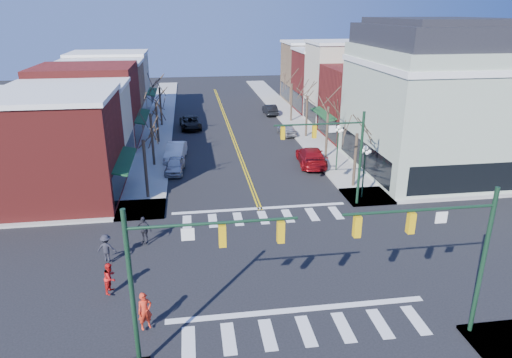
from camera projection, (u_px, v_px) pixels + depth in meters
name	position (u px, v px, depth m)	size (l,w,h in m)	color
ground	(280.00, 262.00, 26.84)	(160.00, 160.00, 0.00)	black
sidewalk_left	(151.00, 162.00, 44.15)	(3.50, 70.00, 0.15)	#9E9B93
sidewalk_right	(326.00, 154.00, 46.54)	(3.50, 70.00, 0.15)	#9E9B93
bldg_left_brick_a	(48.00, 151.00, 34.21)	(10.00, 8.50, 8.00)	maroon
bldg_left_stucco_a	(72.00, 129.00, 41.49)	(10.00, 7.00, 7.50)	#BEB79C
bldg_left_brick_b	(89.00, 106.00, 48.73)	(10.00, 9.00, 8.50)	maroon
bldg_left_tan	(102.00, 96.00, 56.50)	(10.00, 7.50, 7.80)	#977553
bldg_left_stucco_b	(111.00, 85.00, 63.61)	(10.00, 8.00, 8.20)	#BEB79C
bldg_right_brick_a	(371.00, 103.00, 51.42)	(10.00, 8.50, 8.00)	maroon
bldg_right_stucco	(349.00, 84.00, 58.26)	(10.00, 7.00, 10.00)	#BEB79C
bldg_right_brick_b	(331.00, 81.00, 65.47)	(10.00, 8.00, 8.50)	maroon
bldg_right_tan	(316.00, 72.00, 72.80)	(10.00, 8.00, 9.00)	#977553
victorian_corner	(433.00, 98.00, 40.20)	(12.25, 14.25, 13.30)	#A2B29A
traffic_mast_near_left	(179.00, 265.00, 17.57)	(6.60, 0.28, 7.20)	#14331E
traffic_mast_near_right	(446.00, 245.00, 19.09)	(6.60, 0.28, 7.20)	#14331E
traffic_mast_far_right	(337.00, 146.00, 32.81)	(6.60, 0.28, 7.20)	#14331E
lamppost_corner	(364.00, 163.00, 34.80)	(0.36, 0.36, 4.33)	#14331E
lamppost_midblock	(338.00, 140.00, 40.82)	(0.36, 0.36, 4.33)	#14331E
tree_left_a	(146.00, 170.00, 35.05)	(0.24, 0.24, 4.76)	#382B21
tree_left_b	(152.00, 140.00, 42.42)	(0.24, 0.24, 5.04)	#382B21
tree_left_c	(157.00, 123.00, 49.92)	(0.24, 0.24, 4.55)	#382B21
tree_left_d	(161.00, 107.00, 57.28)	(0.24, 0.24, 4.90)	#382B21
tree_right_a	(355.00, 161.00, 37.37)	(0.24, 0.24, 4.62)	#382B21
tree_right_b	(327.00, 133.00, 44.69)	(0.24, 0.24, 5.18)	#382B21
tree_right_c	(307.00, 117.00, 52.17)	(0.24, 0.24, 4.83)	#382B21
tree_right_d	(291.00, 103.00, 59.56)	(0.24, 0.24, 4.97)	#382B21
car_left_near	(175.00, 165.00, 41.34)	(1.61, 4.00, 1.36)	#B2B2B7
car_left_mid	(176.00, 151.00, 44.96)	(1.70, 4.87, 1.60)	white
car_left_far	(190.00, 123.00, 56.65)	(2.43, 5.28, 1.47)	black
car_right_near	(311.00, 156.00, 43.28)	(2.40, 5.92, 1.72)	maroon
car_right_mid	(287.00, 129.00, 53.71)	(1.60, 3.98, 1.36)	#AFAFB3
car_right_far	(270.00, 110.00, 64.15)	(1.54, 4.41, 1.45)	black
pedestrian_red_a	(145.00, 311.00, 20.75)	(0.67, 0.44, 1.85)	red
pedestrian_red_b	(110.00, 278.00, 23.48)	(0.82, 0.64, 1.69)	red
pedestrian_dark_a	(144.00, 230.00, 28.47)	(1.04, 0.43, 1.78)	#212129
pedestrian_dark_b	(106.00, 248.00, 26.39)	(1.09, 0.63, 1.69)	black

